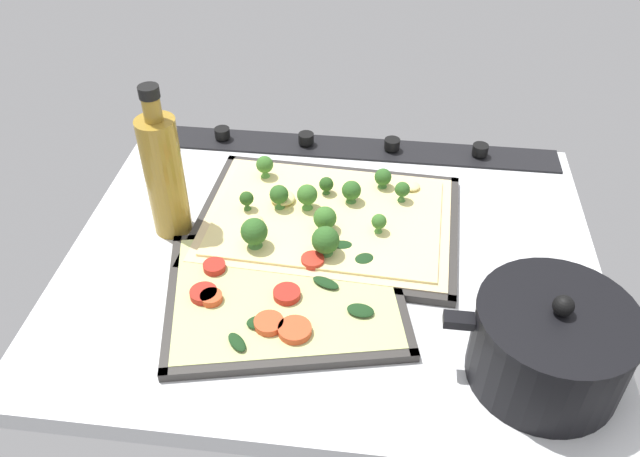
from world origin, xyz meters
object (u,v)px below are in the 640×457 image
at_px(baking_tray_front, 327,223).
at_px(baking_tray_back, 285,295).
at_px(oil_bottle, 164,174).
at_px(cooking_pot, 550,345).
at_px(veggie_pizza_back, 283,293).
at_px(broccoli_pizza, 324,217).

distance_m(baking_tray_front, baking_tray_back, 0.17).
bearing_deg(baking_tray_front, oil_bottle, 8.56).
bearing_deg(cooking_pot, veggie_pizza_back, -15.05).
relative_size(baking_tray_back, cooking_pot, 1.45).
xyz_separation_m(baking_tray_front, cooking_pot, (-0.29, 0.25, 0.05)).
distance_m(veggie_pizza_back, cooking_pot, 0.35).
bearing_deg(baking_tray_front, cooking_pot, 138.79).
distance_m(broccoli_pizza, cooking_pot, 0.39).
relative_size(broccoli_pizza, veggie_pizza_back, 1.14).
distance_m(broccoli_pizza, oil_bottle, 0.25).
height_order(cooking_pot, oil_bottle, oil_bottle).
height_order(baking_tray_front, oil_bottle, oil_bottle).
xyz_separation_m(baking_tray_front, oil_bottle, (0.24, 0.04, 0.10)).
relative_size(veggie_pizza_back, oil_bottle, 1.40).
bearing_deg(oil_bottle, baking_tray_back, 147.24).
bearing_deg(oil_bottle, cooking_pot, 157.44).
relative_size(baking_tray_front, cooking_pot, 1.63).
xyz_separation_m(broccoli_pizza, baking_tray_back, (0.03, 0.16, -0.01)).
bearing_deg(baking_tray_back, cooking_pot, 164.33).
xyz_separation_m(broccoli_pizza, veggie_pizza_back, (0.04, 0.16, -0.01)).
distance_m(baking_tray_front, oil_bottle, 0.26).
distance_m(baking_tray_back, veggie_pizza_back, 0.01).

